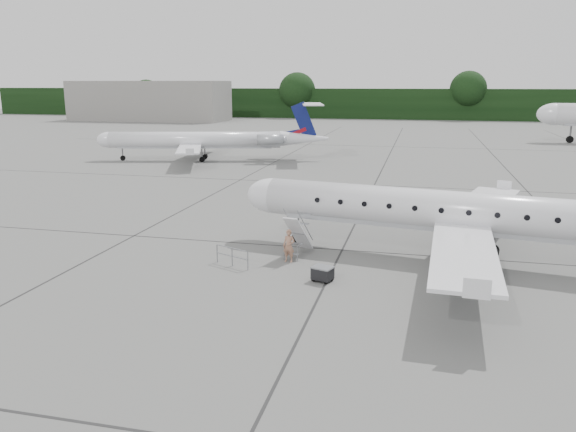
% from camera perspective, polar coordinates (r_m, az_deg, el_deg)
% --- Properties ---
extents(ground, '(320.00, 320.00, 0.00)m').
position_cam_1_polar(ground, '(27.19, 14.62, -7.60)').
color(ground, slate).
rests_on(ground, ground).
extents(treeline, '(260.00, 4.00, 8.00)m').
position_cam_1_polar(treeline, '(155.54, 13.99, 10.96)').
color(treeline, black).
rests_on(treeline, ground).
extents(terminal_building, '(40.00, 14.00, 10.00)m').
position_cam_1_polar(terminal_building, '(152.10, -13.89, 11.29)').
color(terminal_building, gray).
rests_on(terminal_building, ground).
extents(main_regional_jet, '(33.25, 26.34, 7.71)m').
position_cam_1_polar(main_regional_jet, '(31.30, 18.48, 2.24)').
color(main_regional_jet, silver).
rests_on(main_regional_jet, ground).
extents(airstair, '(1.25, 2.59, 2.42)m').
position_cam_1_polar(airstair, '(31.65, 1.07, -1.87)').
color(airstair, silver).
rests_on(airstair, ground).
extents(passenger, '(0.72, 0.53, 1.81)m').
position_cam_1_polar(passenger, '(30.49, 0.09, -3.05)').
color(passenger, '#9C6D55').
rests_on(passenger, ground).
extents(safety_railing, '(2.05, 0.95, 1.00)m').
position_cam_1_polar(safety_railing, '(30.06, -5.70, -4.17)').
color(safety_railing, gray).
rests_on(safety_railing, ground).
extents(baggage_cart, '(1.13, 1.02, 0.81)m').
position_cam_1_polar(baggage_cart, '(27.76, 3.53, -5.84)').
color(baggage_cart, black).
rests_on(baggage_cart, ground).
extents(bg_regional_left, '(31.21, 25.58, 7.17)m').
position_cam_1_polar(bg_regional_left, '(71.55, -9.46, 8.44)').
color(bg_regional_left, silver).
rests_on(bg_regional_left, ground).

